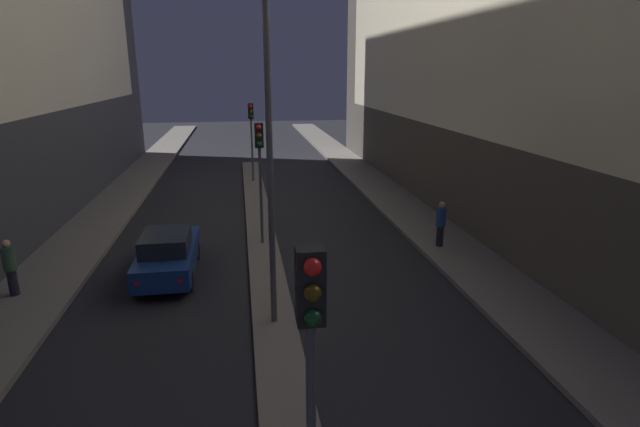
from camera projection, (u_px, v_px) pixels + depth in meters
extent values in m
cube|color=#66605B|center=(261.00, 234.00, 20.68)|extent=(1.16, 33.24, 0.12)
cube|color=black|center=(310.00, 286.00, 5.53)|extent=(0.32, 0.28, 0.90)
sphere|color=red|center=(313.00, 267.00, 5.28)|extent=(0.20, 0.20, 0.20)
sphere|color=#4C380A|center=(313.00, 293.00, 5.36)|extent=(0.20, 0.20, 0.20)
sphere|color=#0F3D19|center=(313.00, 318.00, 5.44)|extent=(0.20, 0.20, 0.20)
cylinder|color=#4C4C51|center=(261.00, 196.00, 18.96)|extent=(0.12, 0.12, 3.71)
cube|color=black|center=(259.00, 135.00, 18.33)|extent=(0.32, 0.28, 0.90)
sphere|color=red|center=(259.00, 128.00, 18.07)|extent=(0.20, 0.20, 0.20)
sphere|color=#4C380A|center=(259.00, 136.00, 18.15)|extent=(0.20, 0.20, 0.20)
sphere|color=#0F3D19|center=(259.00, 144.00, 18.24)|extent=(0.20, 0.20, 0.20)
cylinder|color=#4C4C51|center=(252.00, 150.00, 29.84)|extent=(0.12, 0.12, 3.71)
cube|color=black|center=(251.00, 111.00, 29.20)|extent=(0.32, 0.28, 0.90)
sphere|color=red|center=(251.00, 106.00, 28.94)|extent=(0.20, 0.20, 0.20)
sphere|color=#4C380A|center=(251.00, 111.00, 29.03)|extent=(0.20, 0.20, 0.20)
sphere|color=#0F3D19|center=(251.00, 117.00, 29.11)|extent=(0.20, 0.20, 0.20)
cylinder|color=#4C4C51|center=(269.00, 146.00, 12.09)|extent=(0.16, 0.16, 9.41)
cube|color=navy|center=(169.00, 257.00, 16.46)|extent=(1.72, 4.36, 0.70)
cube|color=black|center=(166.00, 242.00, 15.98)|extent=(1.46, 1.96, 0.57)
cube|color=red|center=(137.00, 284.00, 14.29)|extent=(0.14, 0.04, 0.10)
cube|color=red|center=(180.00, 281.00, 14.48)|extent=(0.14, 0.04, 0.10)
cylinder|color=black|center=(153.00, 253.00, 17.73)|extent=(0.22, 0.64, 0.64)
cylinder|color=black|center=(196.00, 251.00, 17.96)|extent=(0.22, 0.64, 0.64)
cylinder|color=black|center=(138.00, 284.00, 15.16)|extent=(0.22, 0.64, 0.64)
cylinder|color=black|center=(189.00, 281.00, 15.39)|extent=(0.22, 0.64, 0.64)
cylinder|color=black|center=(13.00, 282.00, 14.70)|extent=(0.27, 0.27, 0.79)
cylinder|color=#33563D|center=(9.00, 259.00, 14.49)|extent=(0.36, 0.36, 0.70)
sphere|color=tan|center=(6.00, 244.00, 14.37)|extent=(0.23, 0.23, 0.23)
cylinder|color=black|center=(440.00, 236.00, 18.85)|extent=(0.27, 0.27, 0.79)
cylinder|color=navy|center=(441.00, 217.00, 18.64)|extent=(0.36, 0.36, 0.70)
sphere|color=tan|center=(442.00, 205.00, 18.51)|extent=(0.23, 0.23, 0.23)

